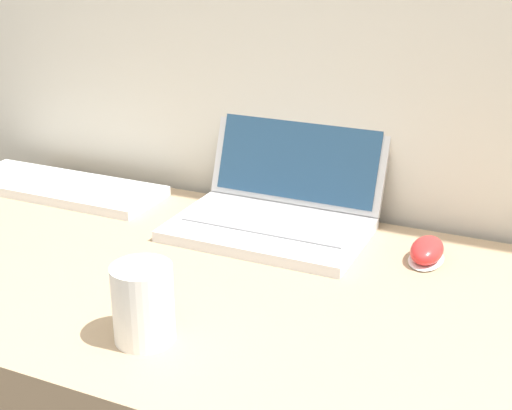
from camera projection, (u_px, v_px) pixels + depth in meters
laptop at (279, 202)px, 1.33m from camera, size 0.35×0.30×0.21m
drink_cup at (143, 302)px, 0.96m from camera, size 0.08×0.08×0.11m
computer_mouse at (427, 252)px, 1.20m from camera, size 0.06×0.10×0.04m
external_keyboard at (61, 187)px, 1.51m from camera, size 0.44×0.16×0.02m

